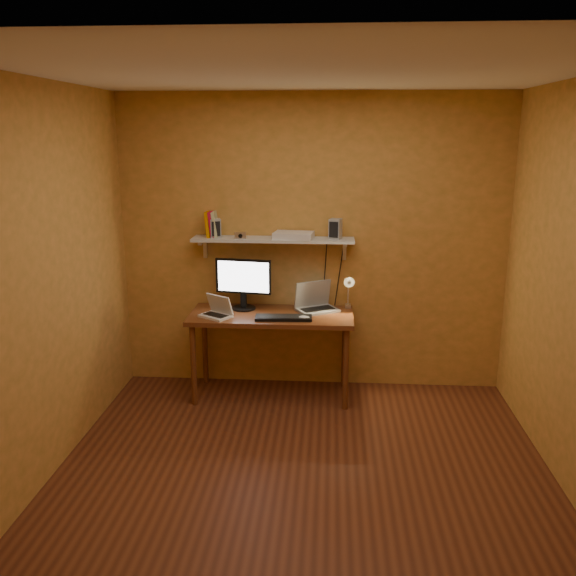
# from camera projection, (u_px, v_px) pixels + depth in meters

# --- Properties ---
(room) EXTENTS (3.44, 3.24, 2.64)m
(room) POSITION_uv_depth(u_px,v_px,m) (304.00, 290.00, 3.83)
(room) COLOR #612E19
(room) RESTS_ON ground
(desk) EXTENTS (1.40, 0.60, 0.75)m
(desk) POSITION_uv_depth(u_px,v_px,m) (271.00, 323.00, 5.25)
(desk) COLOR brown
(desk) RESTS_ON ground
(wall_shelf) EXTENTS (1.40, 0.25, 0.21)m
(wall_shelf) POSITION_uv_depth(u_px,v_px,m) (273.00, 240.00, 5.26)
(wall_shelf) COLOR silver
(wall_shelf) RESTS_ON room
(monitor) EXTENTS (0.49, 0.24, 0.45)m
(monitor) POSITION_uv_depth(u_px,v_px,m) (243.00, 281.00, 5.31)
(monitor) COLOR black
(monitor) RESTS_ON desk
(laptop) EXTENTS (0.41, 0.37, 0.25)m
(laptop) POSITION_uv_depth(u_px,v_px,m) (315.00, 302.00, 5.32)
(laptop) COLOR gray
(laptop) RESTS_ON desk
(netbook) EXTENTS (0.31, 0.29, 0.19)m
(netbook) POSITION_uv_depth(u_px,v_px,m) (217.00, 311.00, 5.13)
(netbook) COLOR silver
(netbook) RESTS_ON desk
(keyboard) EXTENTS (0.48, 0.18, 0.03)m
(keyboard) POSITION_uv_depth(u_px,v_px,m) (284.00, 318.00, 5.07)
(keyboard) COLOR black
(keyboard) RESTS_ON desk
(mouse) EXTENTS (0.12, 0.09, 0.04)m
(mouse) POSITION_uv_depth(u_px,v_px,m) (304.00, 318.00, 5.04)
(mouse) COLOR silver
(mouse) RESTS_ON desk
(desk_lamp) EXTENTS (0.09, 0.23, 0.38)m
(desk_lamp) POSITION_uv_depth(u_px,v_px,m) (349.00, 288.00, 5.25)
(desk_lamp) COLOR silver
(desk_lamp) RESTS_ON desk
(speaker_left) EXTENTS (0.12, 0.12, 0.16)m
(speaker_left) POSITION_uv_depth(u_px,v_px,m) (215.00, 228.00, 5.27)
(speaker_left) COLOR gray
(speaker_left) RESTS_ON wall_shelf
(speaker_right) EXTENTS (0.12, 0.12, 0.17)m
(speaker_right) POSITION_uv_depth(u_px,v_px,m) (335.00, 229.00, 5.20)
(speaker_right) COLOR gray
(speaker_right) RESTS_ON wall_shelf
(books) EXTENTS (0.11, 0.15, 0.22)m
(books) POSITION_uv_depth(u_px,v_px,m) (212.00, 224.00, 5.29)
(books) COLOR #C87600
(books) RESTS_ON wall_shelf
(shelf_camera) EXTENTS (0.10, 0.05, 0.06)m
(shelf_camera) POSITION_uv_depth(u_px,v_px,m) (240.00, 236.00, 5.20)
(shelf_camera) COLOR silver
(shelf_camera) RESTS_ON wall_shelf
(router) EXTENTS (0.36, 0.26, 0.06)m
(router) POSITION_uv_depth(u_px,v_px,m) (294.00, 235.00, 5.23)
(router) COLOR silver
(router) RESTS_ON wall_shelf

